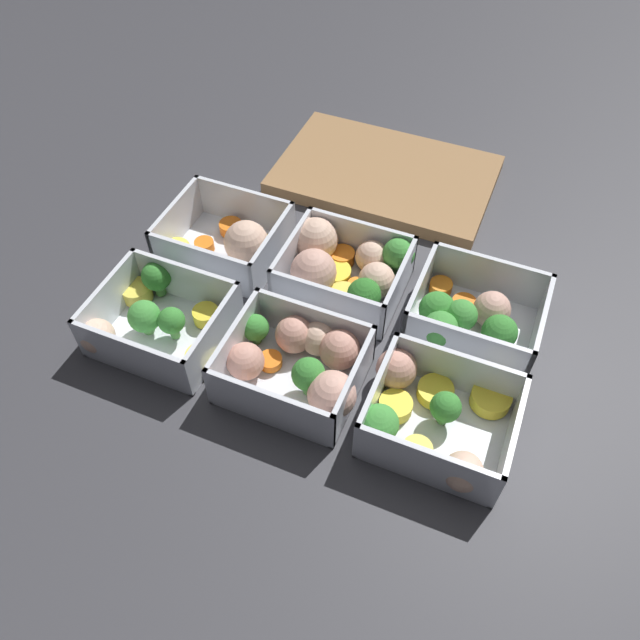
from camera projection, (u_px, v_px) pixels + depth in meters
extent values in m
plane|color=#38383D|center=(320.00, 331.00, 0.67)|extent=(4.00, 4.00, 0.00)
cube|color=silver|center=(166.00, 334.00, 0.67)|extent=(0.13, 0.11, 0.00)
cube|color=silver|center=(132.00, 358.00, 0.62)|extent=(0.13, 0.01, 0.06)
cube|color=silver|center=(188.00, 284.00, 0.68)|extent=(0.13, 0.01, 0.06)
cube|color=silver|center=(110.00, 301.00, 0.66)|extent=(0.01, 0.11, 0.06)
cube|color=silver|center=(215.00, 338.00, 0.63)|extent=(0.01, 0.11, 0.06)
sphere|color=beige|center=(97.00, 336.00, 0.64)|extent=(0.04, 0.04, 0.04)
cylinder|color=yellow|center=(206.00, 315.00, 0.67)|extent=(0.04, 0.04, 0.02)
cylinder|color=#49883F|center=(175.00, 331.00, 0.66)|extent=(0.01, 0.01, 0.02)
sphere|color=#388433|center=(171.00, 321.00, 0.64)|extent=(0.03, 0.03, 0.03)
cylinder|color=#519448|center=(148.00, 328.00, 0.66)|extent=(0.01, 0.01, 0.01)
sphere|color=#42933D|center=(144.00, 316.00, 0.65)|extent=(0.03, 0.03, 0.03)
cylinder|color=#49883F|center=(160.00, 288.00, 0.70)|extent=(0.01, 0.01, 0.02)
sphere|color=#388433|center=(156.00, 276.00, 0.68)|extent=(0.03, 0.03, 0.03)
cylinder|color=#DBC647|center=(204.00, 358.00, 0.64)|extent=(0.05, 0.05, 0.01)
cylinder|color=#DBC647|center=(137.00, 292.00, 0.69)|extent=(0.04, 0.04, 0.02)
cube|color=silver|center=(294.00, 379.00, 0.63)|extent=(0.13, 0.11, 0.00)
cube|color=silver|center=(269.00, 408.00, 0.58)|extent=(0.13, 0.01, 0.06)
cube|color=silver|center=(315.00, 325.00, 0.64)|extent=(0.13, 0.01, 0.06)
cube|color=silver|center=(235.00, 345.00, 0.63)|extent=(0.01, 0.11, 0.06)
cube|color=silver|center=(354.00, 386.00, 0.60)|extent=(0.01, 0.11, 0.06)
sphere|color=tan|center=(294.00, 334.00, 0.64)|extent=(0.06, 0.06, 0.04)
cylinder|color=#49883F|center=(309.00, 386.00, 0.61)|extent=(0.01, 0.01, 0.02)
sphere|color=#388433|center=(308.00, 374.00, 0.60)|extent=(0.03, 0.03, 0.03)
sphere|color=tan|center=(340.00, 350.00, 0.63)|extent=(0.05, 0.05, 0.04)
sphere|color=tan|center=(245.00, 361.00, 0.62)|extent=(0.05, 0.05, 0.04)
cylinder|color=orange|center=(270.00, 361.00, 0.64)|extent=(0.03, 0.03, 0.01)
sphere|color=#D19E8C|center=(332.00, 395.00, 0.59)|extent=(0.06, 0.06, 0.05)
cylinder|color=#49883F|center=(257.00, 337.00, 0.66)|extent=(0.01, 0.01, 0.01)
sphere|color=#388433|center=(255.00, 328.00, 0.64)|extent=(0.03, 0.03, 0.03)
cylinder|color=orange|center=(264.00, 405.00, 0.60)|extent=(0.03, 0.03, 0.01)
sphere|color=beige|center=(318.00, 338.00, 0.64)|extent=(0.04, 0.04, 0.04)
cube|color=silver|center=(438.00, 430.00, 0.59)|extent=(0.13, 0.11, 0.00)
cube|color=silver|center=(425.00, 466.00, 0.54)|extent=(0.13, 0.01, 0.06)
cube|color=silver|center=(457.00, 371.00, 0.61)|extent=(0.13, 0.01, 0.06)
cube|color=silver|center=(376.00, 393.00, 0.59)|extent=(0.01, 0.11, 0.06)
cube|color=silver|center=(510.00, 440.00, 0.56)|extent=(0.01, 0.11, 0.06)
cylinder|color=#DBC647|center=(417.00, 451.00, 0.57)|extent=(0.04, 0.04, 0.01)
cylinder|color=#49883F|center=(443.00, 417.00, 0.59)|extent=(0.01, 0.01, 0.01)
sphere|color=#388433|center=(446.00, 407.00, 0.58)|extent=(0.03, 0.03, 0.03)
cylinder|color=yellow|center=(395.00, 406.00, 0.60)|extent=(0.04, 0.04, 0.01)
cylinder|color=yellow|center=(435.00, 392.00, 0.61)|extent=(0.04, 0.04, 0.01)
sphere|color=beige|center=(463.00, 472.00, 0.55)|extent=(0.05, 0.05, 0.04)
cylinder|color=#519448|center=(377.00, 435.00, 0.58)|extent=(0.01, 0.01, 0.01)
sphere|color=#42933D|center=(379.00, 424.00, 0.56)|extent=(0.04, 0.04, 0.04)
sphere|color=tan|center=(397.00, 369.00, 0.61)|extent=(0.06, 0.06, 0.04)
cylinder|color=yellow|center=(491.00, 399.00, 0.61)|extent=(0.06, 0.06, 0.01)
cube|color=silver|center=(227.00, 251.00, 0.75)|extent=(0.13, 0.11, 0.00)
cube|color=silver|center=(201.00, 266.00, 0.70)|extent=(0.13, 0.01, 0.06)
cube|color=silver|center=(245.00, 207.00, 0.76)|extent=(0.13, 0.01, 0.06)
cube|color=silver|center=(177.00, 221.00, 0.74)|extent=(0.01, 0.11, 0.06)
cube|color=silver|center=(273.00, 250.00, 0.71)|extent=(0.01, 0.11, 0.06)
cylinder|color=#DBC647|center=(176.00, 251.00, 0.74)|extent=(0.04, 0.04, 0.01)
cylinder|color=orange|center=(204.00, 246.00, 0.74)|extent=(0.03, 0.03, 0.01)
cylinder|color=orange|center=(229.00, 272.00, 0.72)|extent=(0.03, 0.03, 0.01)
cylinder|color=#DBC647|center=(266.00, 247.00, 0.74)|extent=(0.04, 0.04, 0.02)
sphere|color=beige|center=(246.00, 242.00, 0.72)|extent=(0.07, 0.07, 0.05)
cylinder|color=orange|center=(231.00, 227.00, 0.76)|extent=(0.04, 0.04, 0.01)
cube|color=silver|center=(343.00, 287.00, 0.71)|extent=(0.13, 0.11, 0.00)
cube|color=silver|center=(325.00, 305.00, 0.66)|extent=(0.13, 0.01, 0.06)
cube|color=silver|center=(361.00, 240.00, 0.72)|extent=(0.13, 0.01, 0.06)
cube|color=silver|center=(292.00, 256.00, 0.71)|extent=(0.01, 0.11, 0.06)
cube|color=silver|center=(398.00, 288.00, 0.68)|extent=(0.01, 0.11, 0.06)
cylinder|color=#407A37|center=(363.00, 308.00, 0.68)|extent=(0.01, 0.01, 0.02)
sphere|color=#2D7228|center=(364.00, 295.00, 0.66)|extent=(0.04, 0.04, 0.04)
cylinder|color=orange|center=(357.00, 287.00, 0.70)|extent=(0.03, 0.03, 0.01)
sphere|color=beige|center=(372.00, 257.00, 0.71)|extent=(0.05, 0.05, 0.04)
sphere|color=beige|center=(316.00, 240.00, 0.72)|extent=(0.06, 0.06, 0.05)
cylinder|color=#DBC647|center=(343.00, 296.00, 0.69)|extent=(0.04, 0.04, 0.01)
sphere|color=#D19E8C|center=(313.00, 272.00, 0.69)|extent=(0.07, 0.07, 0.05)
cylinder|color=orange|center=(342.00, 257.00, 0.73)|extent=(0.04, 0.04, 0.01)
cylinder|color=#519448|center=(397.00, 268.00, 0.72)|extent=(0.01, 0.01, 0.02)
sphere|color=#42933D|center=(399.00, 254.00, 0.70)|extent=(0.04, 0.04, 0.04)
sphere|color=beige|center=(377.00, 280.00, 0.69)|extent=(0.06, 0.06, 0.04)
cylinder|color=yellow|center=(335.00, 274.00, 0.71)|extent=(0.05, 0.05, 0.01)
cube|color=silver|center=(472.00, 326.00, 0.67)|extent=(0.13, 0.11, 0.00)
cube|color=silver|center=(464.00, 349.00, 0.62)|extent=(0.13, 0.01, 0.06)
cube|color=silver|center=(489.00, 276.00, 0.69)|extent=(0.13, 0.01, 0.06)
cube|color=silver|center=(419.00, 294.00, 0.67)|extent=(0.01, 0.11, 0.06)
cube|color=silver|center=(538.00, 329.00, 0.64)|extent=(0.01, 0.11, 0.06)
cylinder|color=#49883F|center=(495.00, 344.00, 0.65)|extent=(0.01, 0.01, 0.01)
sphere|color=#388433|center=(500.00, 332.00, 0.63)|extent=(0.04, 0.04, 0.04)
sphere|color=#D19E8C|center=(492.00, 309.00, 0.66)|extent=(0.05, 0.05, 0.04)
cylinder|color=#49883F|center=(434.00, 321.00, 0.67)|extent=(0.01, 0.01, 0.01)
sphere|color=#388433|center=(437.00, 309.00, 0.66)|extent=(0.04, 0.04, 0.04)
cylinder|color=#519448|center=(437.00, 341.00, 0.65)|extent=(0.01, 0.01, 0.01)
sphere|color=#42933D|center=(440.00, 329.00, 0.63)|extent=(0.04, 0.04, 0.04)
cylinder|color=orange|center=(464.00, 305.00, 0.68)|extent=(0.03, 0.03, 0.01)
cylinder|color=#519448|center=(458.00, 328.00, 0.66)|extent=(0.01, 0.01, 0.02)
sphere|color=#42933D|center=(461.00, 315.00, 0.64)|extent=(0.03, 0.03, 0.03)
cylinder|color=orange|center=(441.00, 287.00, 0.70)|extent=(0.03, 0.03, 0.01)
cube|color=olive|center=(385.00, 175.00, 0.83)|extent=(0.28, 0.18, 0.02)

